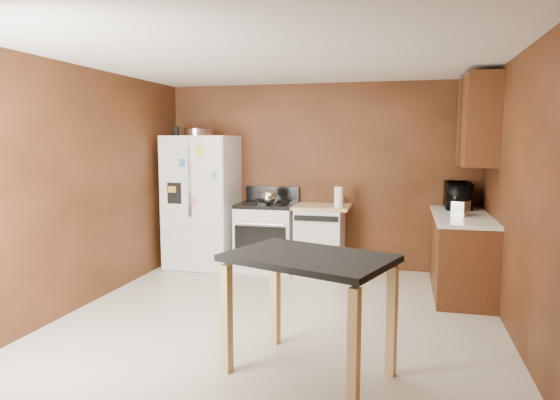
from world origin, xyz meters
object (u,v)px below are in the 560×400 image
at_px(green_canister, 338,201).
at_px(toaster, 461,208).
at_px(pen_cup, 176,131).
at_px(microwave, 458,196).
at_px(roasting_pan, 199,132).
at_px(paper_towel, 339,197).
at_px(refrigerator, 202,202).
at_px(kettle, 268,197).
at_px(dishwasher, 320,238).
at_px(gas_range, 267,235).
at_px(island, 309,274).

xyz_separation_m(green_canister, toaster, (1.47, -0.69, 0.04)).
xyz_separation_m(pen_cup, microwave, (3.68, 0.20, -0.81)).
bearing_deg(pen_cup, toaster, -7.09).
relative_size(roasting_pan, green_canister, 3.76).
bearing_deg(paper_towel, refrigerator, 178.14).
bearing_deg(pen_cup, paper_towel, -0.11).
distance_m(kettle, microwave, 2.38).
bearing_deg(toaster, pen_cup, -162.90).
height_order(kettle, microwave, microwave).
xyz_separation_m(green_canister, dishwasher, (-0.22, -0.09, -0.49)).
height_order(roasting_pan, dishwasher, roasting_pan).
distance_m(green_canister, refrigerator, 1.86).
distance_m(paper_towel, gas_range, 1.14).
distance_m(toaster, gas_range, 2.53).
xyz_separation_m(roasting_pan, refrigerator, (0.02, 0.03, -0.95)).
distance_m(green_canister, dishwasher, 0.54).
bearing_deg(green_canister, roasting_pan, -173.90).
distance_m(paper_towel, dishwasher, 0.64).
height_order(paper_towel, dishwasher, paper_towel).
distance_m(gas_range, dishwasher, 0.72).
height_order(pen_cup, gas_range, pen_cup).
bearing_deg(microwave, roasting_pan, 91.68).
xyz_separation_m(pen_cup, refrigerator, (0.34, 0.06, -0.96)).
relative_size(toaster, refrigerator, 0.13).
height_order(gas_range, island, gas_range).
relative_size(pen_cup, island, 0.09).
bearing_deg(toaster, dishwasher, -175.28).
bearing_deg(green_canister, refrigerator, -174.59).
height_order(green_canister, island, green_canister).
height_order(green_canister, gas_range, gas_range).
distance_m(toaster, island, 2.67).
xyz_separation_m(roasting_pan, microwave, (3.37, 0.17, -0.80)).
xyz_separation_m(paper_towel, refrigerator, (-1.89, 0.06, -0.12)).
bearing_deg(toaster, microwave, 111.74).
bearing_deg(green_canister, island, -86.39).
bearing_deg(gas_range, dishwasher, 1.94).
height_order(roasting_pan, refrigerator, roasting_pan).
distance_m(gas_range, island, 3.13).
xyz_separation_m(green_canister, gas_range, (-0.94, -0.11, -0.48)).
bearing_deg(kettle, roasting_pan, 176.14).
height_order(microwave, dishwasher, microwave).
distance_m(kettle, refrigerator, 0.98).
xyz_separation_m(pen_cup, paper_towel, (2.23, -0.00, -0.84)).
xyz_separation_m(paper_towel, green_canister, (-0.04, 0.24, -0.08)).
bearing_deg(gas_range, refrigerator, -176.19).
bearing_deg(toaster, gas_range, -169.18).
relative_size(green_canister, gas_range, 0.09).
height_order(kettle, toaster, kettle).
height_order(roasting_pan, paper_towel, roasting_pan).
relative_size(kettle, microwave, 0.37).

